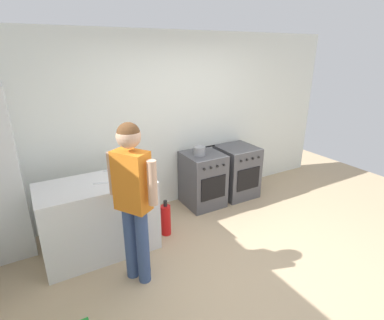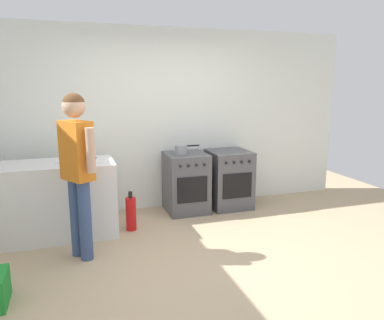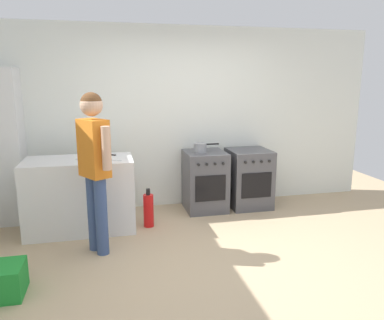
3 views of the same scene
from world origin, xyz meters
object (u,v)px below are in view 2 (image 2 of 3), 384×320
Objects in this scene: knife_utility at (92,163)px; knife_bread at (71,163)px; oven_right at (229,179)px; fire_extinguisher at (131,213)px; person at (77,161)px; knife_carving at (85,158)px; oven_left at (186,182)px; pot at (181,149)px.

knife_utility and knife_bread have the same top height.
oven_right is 1.62m from fire_extinguisher.
knife_carving is at bearing 83.28° from person.
oven_right is 1.70× the size of fire_extinguisher.
person reaches higher than knife_carving.
oven_right is 0.49× the size of person.
knife_utility reaches higher than oven_left.
person is (-2.15, -1.08, 0.62)m from oven_right.
oven_right is 2.31m from knife_bread.
fire_extinguisher is at bearing -31.90° from knife_carving.
pot is at bearing 6.12° from knife_carving.
knife_carving is at bearing -175.40° from oven_right.
oven_right is (0.67, 0.00, 0.00)m from oven_left.
person is at bearing -143.11° from pot.
person is (-0.11, -0.91, 0.14)m from knife_carving.
knife_bread is 0.65m from person.
pot reaches higher than knife_carving.
knife_utility is 0.68× the size of knife_bread.
oven_left is 1.01m from fire_extinguisher.
knife_utility is 0.59m from person.
oven_right is at bearing 4.60° from knife_carving.
knife_bread is at bearing -164.01° from pot.
pot is (-0.08, -0.03, 0.49)m from oven_left.
person is (0.06, -0.63, 0.14)m from knife_bread.
knife_carving is at bearing 99.68° from knife_utility.
fire_extinguisher is (0.44, 0.06, -0.69)m from knife_utility.
pot is at bearing 15.99° from knife_bread.
knife_utility is at bearing -172.20° from fire_extinguisher.
oven_right is at bearing 26.65° from person.
knife_bread is at bearing 95.55° from person.
person reaches higher than oven_left.
knife_bread is 0.96m from fire_extinguisher.
knife_carving is (-0.06, 0.37, -0.00)m from knife_utility.
knife_carving reaches higher than oven_right.
knife_utility is 0.82m from fire_extinguisher.
knife_carving is 0.33m from knife_bread.
oven_left is 2.46× the size of knife_bread.
knife_utility is at bearing 72.40° from person.
oven_right is 2.48m from person.
fire_extinguisher is at bearing -150.28° from pot.
person is at bearing -96.72° from knife_carving.
pot is 1.34m from knife_utility.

